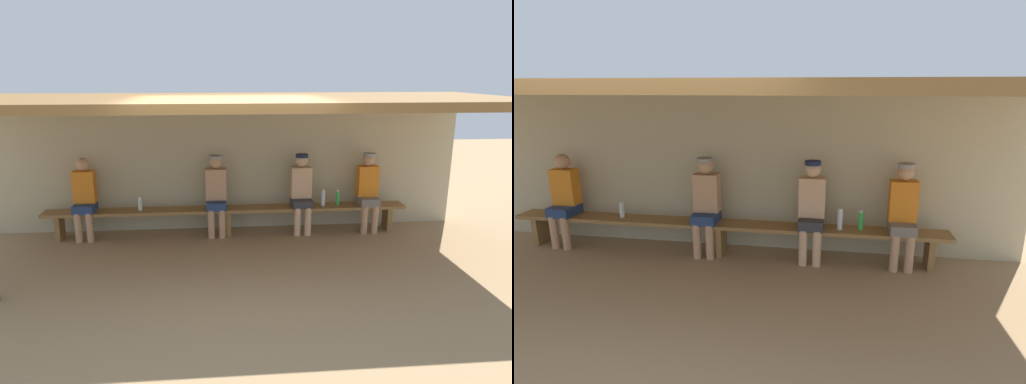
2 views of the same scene
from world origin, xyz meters
The scene contains 11 objects.
ground_plane centered at (0.00, 0.00, 0.00)m, with size 24.00×24.00×0.00m, color #9E7F59.
back_wall centered at (0.00, 2.00, 1.10)m, with size 8.00×0.20×2.20m, color #B7AD8C.
dugout_roof centered at (0.00, 0.70, 2.26)m, with size 8.00×2.80×0.12m, color brown.
bench centered at (0.00, 1.55, 0.39)m, with size 6.00×0.36×0.46m.
player_in_blue centered at (-2.31, 1.55, 0.73)m, with size 0.34×0.42×1.34m.
player_middle centered at (2.38, 1.55, 0.75)m, with size 0.34×0.42×1.34m.
player_shirtless_tan centered at (-0.19, 1.55, 0.75)m, with size 0.34×0.42×1.34m.
player_in_white centered at (1.23, 1.55, 0.75)m, with size 0.34×0.42×1.34m.
water_bottle_green centered at (1.60, 1.54, 0.59)m, with size 0.07×0.07×0.28m.
water_bottle_clear centered at (1.87, 1.58, 0.58)m, with size 0.07×0.07×0.25m.
water_bottle_blue centered at (-1.44, 1.56, 0.56)m, with size 0.07×0.07×0.22m.
Camera 1 is at (-0.18, -5.78, 2.65)m, focal length 32.09 mm.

